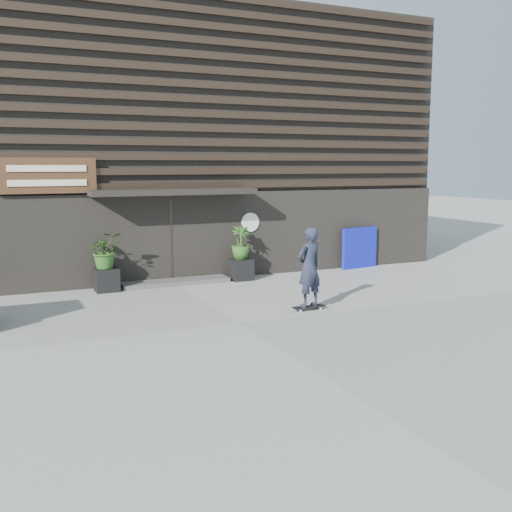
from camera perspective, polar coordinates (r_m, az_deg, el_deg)
name	(u,v)px	position (r m, az deg, el deg)	size (l,w,h in m)	color
ground	(238,323)	(12.47, -1.70, -6.47)	(80.00, 80.00, 0.00)	#9A9792
entrance_step	(175,282)	(16.69, -7.76, -2.45)	(3.00, 0.80, 0.12)	#494946
planter_pot_left	(107,280)	(16.03, -14.10, -2.22)	(0.60, 0.60, 0.60)	black
bamboo_left	(105,250)	(15.91, -14.20, 0.54)	(0.86, 0.75, 0.96)	#2D591E
planter_pot_right	(241,269)	(17.09, -1.47, -1.29)	(0.60, 0.60, 0.60)	black
bamboo_right	(241,242)	(16.97, -1.48, 1.30)	(0.54, 0.54, 0.96)	#2D591E
blue_tarp	(359,248)	(19.30, 9.87, 0.77)	(1.38, 0.12, 1.30)	#0D15AE
building	(129,144)	(21.59, -12.09, 10.43)	(18.00, 11.00, 8.00)	black
skateboarder	(309,267)	(13.42, 5.12, -1.07)	(0.78, 0.59, 1.90)	black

